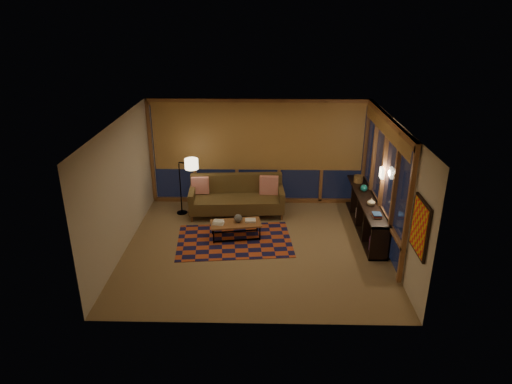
{
  "coord_description": "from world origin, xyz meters",
  "views": [
    {
      "loc": [
        0.2,
        -8.53,
        4.8
      ],
      "look_at": [
        0.0,
        0.15,
        1.22
      ],
      "focal_mm": 32.0,
      "sensor_mm": 36.0,
      "label": 1
    }
  ],
  "objects_px": {
    "floor_lamp": "(180,186)",
    "bookshelf": "(365,213)",
    "sofa": "(237,197)",
    "coffee_table": "(236,230)"
  },
  "relations": [
    {
      "from": "coffee_table",
      "to": "floor_lamp",
      "type": "xyz_separation_m",
      "value": [
        -1.42,
        1.26,
        0.54
      ]
    },
    {
      "from": "coffee_table",
      "to": "floor_lamp",
      "type": "distance_m",
      "value": 1.98
    },
    {
      "from": "coffee_table",
      "to": "bookshelf",
      "type": "relative_size",
      "value": 0.36
    },
    {
      "from": "sofa",
      "to": "coffee_table",
      "type": "height_order",
      "value": "sofa"
    },
    {
      "from": "coffee_table",
      "to": "bookshelf",
      "type": "bearing_deg",
      "value": 1.27
    },
    {
      "from": "floor_lamp",
      "to": "bookshelf",
      "type": "xyz_separation_m",
      "value": [
        4.36,
        -0.7,
        -0.35
      ]
    },
    {
      "from": "sofa",
      "to": "bookshelf",
      "type": "relative_size",
      "value": 0.75
    },
    {
      "from": "floor_lamp",
      "to": "coffee_table",
      "type": "bearing_deg",
      "value": -23.95
    },
    {
      "from": "coffee_table",
      "to": "floor_lamp",
      "type": "height_order",
      "value": "floor_lamp"
    },
    {
      "from": "sofa",
      "to": "floor_lamp",
      "type": "relative_size",
      "value": 1.55
    }
  ]
}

